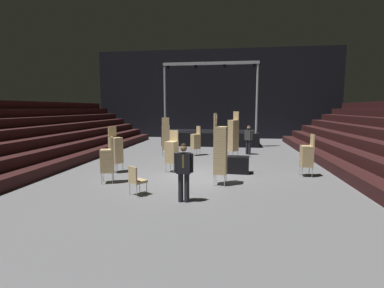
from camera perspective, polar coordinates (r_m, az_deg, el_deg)
ground_plane at (r=11.59m, az=0.16°, el=-6.66°), size 22.00×30.00×0.10m
arena_end_wall at (r=26.22m, az=4.69°, el=10.00°), size 22.00×0.30×8.00m
bleacher_bank_left at (r=15.71m, az=-31.15°, el=1.97°), size 5.25×24.00×3.15m
stage_riser at (r=21.68m, az=3.89°, el=1.54°), size 6.98×3.54×5.91m
man_with_tie at (r=8.21m, az=-1.70°, el=-5.09°), size 0.57×0.24×1.74m
chair_stack_front_left at (r=12.22m, az=22.21°, el=-2.13°), size 0.46×0.46×1.71m
chair_stack_front_right at (r=10.05m, az=5.75°, el=-1.13°), size 0.49×0.49×2.56m
chair_stack_mid_left at (r=15.57m, az=8.34°, el=1.81°), size 0.62×0.62×2.56m
chair_stack_mid_right at (r=16.34m, az=0.76°, el=0.66°), size 0.62×0.62×1.71m
chair_stack_mid_centre at (r=16.07m, az=-5.30°, el=1.42°), size 0.51×0.51×2.22m
chair_stack_rear_left at (r=12.12m, az=-4.10°, el=-1.48°), size 0.56×0.56×1.79m
chair_stack_rear_right at (r=12.45m, az=-15.17°, el=-1.09°), size 0.59×0.59×1.96m
chair_stack_rear_centre at (r=10.78m, az=-16.74°, el=-3.10°), size 0.55×0.55×1.71m
crew_worker_near_stage at (r=16.99m, az=11.34°, el=1.19°), size 0.51×0.42×1.74m
equipment_road_case at (r=12.14m, az=9.30°, el=-4.16°), size 0.94×0.66×0.71m
loose_chair_near_man at (r=9.09m, az=-11.24°, el=-6.92°), size 0.61×0.61×0.95m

